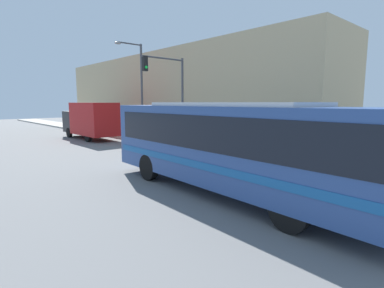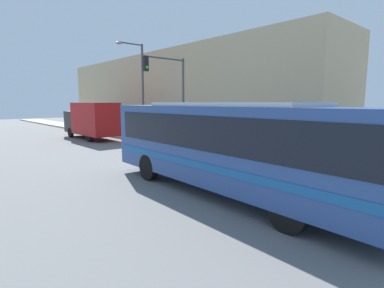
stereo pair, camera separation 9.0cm
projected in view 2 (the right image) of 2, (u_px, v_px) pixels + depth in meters
name	position (u px, v px, depth m)	size (l,w,h in m)	color
ground_plane	(246.00, 195.00, 10.47)	(120.00, 120.00, 0.00)	slate
sidewalk	(122.00, 135.00, 29.26)	(3.12, 70.00, 0.17)	#A8A399
building_facade	(172.00, 96.00, 30.09)	(6.00, 33.57, 7.77)	tan
city_bus	(228.00, 142.00, 10.23)	(2.94, 11.36, 3.21)	#2D4C8C
delivery_truck	(91.00, 119.00, 26.24)	(2.27, 7.16, 3.18)	#B21919
fire_hydrant	(253.00, 151.00, 16.36)	(0.28, 0.37, 0.83)	red
traffic_light_pole	(171.00, 87.00, 19.81)	(3.28, 0.35, 5.99)	#47474C
street_lamp	(140.00, 84.00, 24.20)	(2.42, 0.28, 7.67)	#47474C
pedestrian_near_corner	(155.00, 128.00, 24.26)	(0.34, 0.34, 1.82)	#23283D
pedestrian_mid_block	(252.00, 140.00, 17.84)	(0.34, 0.34, 1.58)	slate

